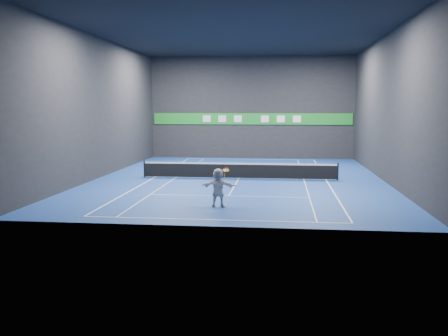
# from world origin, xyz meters

# --- Properties ---
(ground) EXTENTS (26.00, 26.00, 0.00)m
(ground) POSITION_xyz_m (0.00, 0.00, 0.00)
(ground) COLOR navy
(ground) RESTS_ON ground
(ceiling) EXTENTS (26.00, 26.00, 0.00)m
(ceiling) POSITION_xyz_m (0.00, 0.00, 9.00)
(ceiling) COLOR black
(ceiling) RESTS_ON ground
(wall_back) EXTENTS (18.00, 0.10, 9.00)m
(wall_back) POSITION_xyz_m (0.00, 13.00, 4.50)
(wall_back) COLOR black
(wall_back) RESTS_ON ground
(wall_front) EXTENTS (18.00, 0.10, 9.00)m
(wall_front) POSITION_xyz_m (0.00, -13.00, 4.50)
(wall_front) COLOR black
(wall_front) RESTS_ON ground
(wall_left) EXTENTS (0.10, 26.00, 9.00)m
(wall_left) POSITION_xyz_m (-9.00, 0.00, 4.50)
(wall_left) COLOR black
(wall_left) RESTS_ON ground
(wall_right) EXTENTS (0.10, 26.00, 9.00)m
(wall_right) POSITION_xyz_m (9.00, 0.00, 4.50)
(wall_right) COLOR black
(wall_right) RESTS_ON ground
(baseline_near) EXTENTS (10.98, 0.08, 0.01)m
(baseline_near) POSITION_xyz_m (0.00, -11.89, 0.00)
(baseline_near) COLOR white
(baseline_near) RESTS_ON ground
(baseline_far) EXTENTS (10.98, 0.08, 0.01)m
(baseline_far) POSITION_xyz_m (0.00, 11.89, 0.00)
(baseline_far) COLOR white
(baseline_far) RESTS_ON ground
(sideline_doubles_left) EXTENTS (0.08, 23.78, 0.01)m
(sideline_doubles_left) POSITION_xyz_m (-5.49, 0.00, 0.00)
(sideline_doubles_left) COLOR white
(sideline_doubles_left) RESTS_ON ground
(sideline_doubles_right) EXTENTS (0.08, 23.78, 0.01)m
(sideline_doubles_right) POSITION_xyz_m (5.49, 0.00, 0.00)
(sideline_doubles_right) COLOR white
(sideline_doubles_right) RESTS_ON ground
(sideline_singles_left) EXTENTS (0.06, 23.78, 0.01)m
(sideline_singles_left) POSITION_xyz_m (-4.11, 0.00, 0.00)
(sideline_singles_left) COLOR white
(sideline_singles_left) RESTS_ON ground
(sideline_singles_right) EXTENTS (0.06, 23.78, 0.01)m
(sideline_singles_right) POSITION_xyz_m (4.11, 0.00, 0.00)
(sideline_singles_right) COLOR white
(sideline_singles_right) RESTS_ON ground
(service_line_near) EXTENTS (8.23, 0.06, 0.01)m
(service_line_near) POSITION_xyz_m (0.00, -6.40, 0.00)
(service_line_near) COLOR white
(service_line_near) RESTS_ON ground
(service_line_far) EXTENTS (8.23, 0.06, 0.01)m
(service_line_far) POSITION_xyz_m (0.00, 6.40, 0.00)
(service_line_far) COLOR white
(service_line_far) RESTS_ON ground
(center_service_line) EXTENTS (0.06, 12.80, 0.01)m
(center_service_line) POSITION_xyz_m (0.00, 0.00, 0.00)
(center_service_line) COLOR white
(center_service_line) RESTS_ON ground
(player) EXTENTS (1.68, 0.67, 1.77)m
(player) POSITION_xyz_m (-0.18, -9.15, 0.89)
(player) COLOR silver
(player) RESTS_ON ground
(tennis_ball) EXTENTS (0.06, 0.06, 0.06)m
(tennis_ball) POSITION_xyz_m (-0.31, -9.18, 2.69)
(tennis_ball) COLOR #ABD323
(tennis_ball) RESTS_ON player
(tennis_net) EXTENTS (12.50, 0.10, 1.07)m
(tennis_net) POSITION_xyz_m (0.00, 0.00, 0.54)
(tennis_net) COLOR black
(tennis_net) RESTS_ON ground
(sponsor_banner) EXTENTS (17.64, 0.11, 1.00)m
(sponsor_banner) POSITION_xyz_m (0.00, 12.93, 3.50)
(sponsor_banner) COLOR #1E8B29
(sponsor_banner) RESTS_ON wall_back
(tennis_racket) EXTENTS (0.43, 0.35, 0.58)m
(tennis_racket) POSITION_xyz_m (0.14, -9.11, 1.66)
(tennis_racket) COLOR red
(tennis_racket) RESTS_ON player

